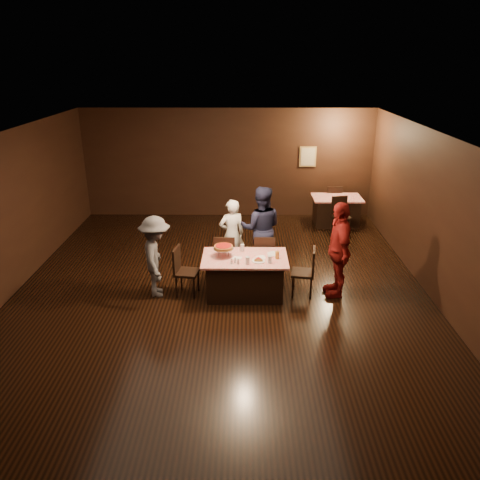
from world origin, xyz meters
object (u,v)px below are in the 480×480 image
chair_end_left (187,271)px  diner_white_jacket (232,234)px  back_table (336,211)px  chair_end_right (303,272)px  chair_back_near (341,216)px  diner_red_shirt (339,249)px  diner_navy_hoodie (261,228)px  chair_far_right (264,256)px  glass_back (242,248)px  chair_back_far (332,201)px  plate_empty (274,254)px  pizza_stand (224,247)px  glass_amber (277,255)px  glass_front_right (270,259)px  chair_far_left (225,256)px  diner_grey_knit (156,257)px  glass_front_left (248,260)px  main_table (245,276)px

chair_end_left → diner_white_jacket: bearing=-24.8°
back_table → chair_end_right: bearing=-108.8°
chair_back_near → diner_red_shirt: diner_red_shirt is taller
chair_end_right → diner_navy_hoodie: (-0.76, 1.20, 0.43)m
chair_far_right → glass_back: bearing=47.8°
chair_back_far → diner_white_jacket: diner_white_jacket is taller
plate_empty → pizza_stand: bearing=-174.0°
plate_empty → glass_back: bearing=166.0°
diner_navy_hoodie → plate_empty: size_ratio=7.27×
glass_amber → glass_front_right: bearing=-126.9°
chair_far_left → chair_end_right: 1.68m
chair_back_near → diner_white_jacket: 3.46m
diner_grey_knit → pizza_stand: (1.27, 0.07, 0.17)m
chair_far_left → glass_front_left: size_ratio=6.79×
chair_end_right → glass_amber: size_ratio=6.79×
chair_end_left → pizza_stand: bearing=-76.8°
main_table → plate_empty: size_ratio=6.40×
chair_far_right → diner_navy_hoodie: size_ratio=0.52×
chair_far_left → chair_far_right: same height
main_table → chair_end_right: (1.10, 0.00, 0.09)m
diner_white_jacket → plate_empty: 1.36m
diner_white_jacket → pizza_stand: diner_white_jacket is taller
pizza_stand → glass_front_right: pizza_stand is taller
pizza_stand → glass_front_left: pizza_stand is taller
pizza_stand → plate_empty: (0.95, 0.10, -0.17)m
chair_far_right → chair_far_left: bearing=2.8°
glass_front_left → glass_back: same height
chair_end_right → glass_front_right: chair_end_right is taller
pizza_stand → glass_back: size_ratio=2.71×
diner_white_jacket → glass_amber: size_ratio=10.91×
chair_back_near → glass_back: chair_back_near is taller
chair_end_right → glass_back: (-1.15, 0.30, 0.37)m
glass_front_right → chair_far_right: bearing=92.9°
chair_end_left → diner_white_jacket: (0.82, 1.23, 0.29)m
chair_far_right → pizza_stand: (-0.80, -0.70, 0.48)m
main_table → glass_front_left: size_ratio=11.43×
chair_far_left → diner_navy_hoodie: bearing=-145.4°
diner_red_shirt → diner_white_jacket: bearing=-121.8°
chair_end_left → diner_red_shirt: (2.85, 0.03, 0.45)m
diner_grey_knit → glass_back: bearing=-89.0°
diner_white_jacket → plate_empty: size_ratio=6.11×
main_table → glass_amber: (0.60, -0.05, 0.46)m
chair_far_left → plate_empty: chair_far_left is taller
chair_far_right → glass_front_left: size_ratio=6.79×
chair_far_left → diner_white_jacket: (0.12, 0.48, 0.29)m
chair_back_far → diner_navy_hoodie: diner_navy_hoodie is taller
glass_amber → glass_back: same height
diner_red_shirt → glass_front_right: (-1.30, -0.28, -0.08)m
main_table → chair_end_left: size_ratio=1.68×
main_table → diner_red_shirt: 1.83m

